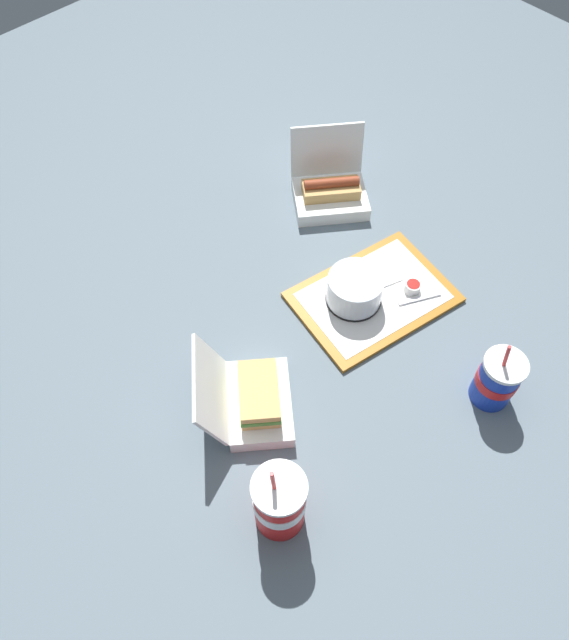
# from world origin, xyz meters

# --- Properties ---
(ground_plane) EXTENTS (3.20, 3.20, 0.00)m
(ground_plane) POSITION_xyz_m (0.00, 0.00, 0.00)
(ground_plane) COLOR slate
(food_tray) EXTENTS (0.41, 0.32, 0.01)m
(food_tray) POSITION_xyz_m (-0.21, 0.03, 0.01)
(food_tray) COLOR #A56619
(food_tray) RESTS_ON ground_plane
(cake_container) EXTENTS (0.14, 0.14, 0.08)m
(cake_container) POSITION_xyz_m (-0.17, 0.01, 0.05)
(cake_container) COLOR black
(cake_container) RESTS_ON food_tray
(ketchup_cup) EXTENTS (0.04, 0.04, 0.02)m
(ketchup_cup) POSITION_xyz_m (-0.30, 0.09, 0.03)
(ketchup_cup) COLOR white
(ketchup_cup) RESTS_ON food_tray
(napkin_stack) EXTENTS (0.13, 0.13, 0.00)m
(napkin_stack) POSITION_xyz_m (-0.27, -0.01, 0.02)
(napkin_stack) COLOR white
(napkin_stack) RESTS_ON food_tray
(plastic_fork) EXTENTS (0.10, 0.06, 0.00)m
(plastic_fork) POSITION_xyz_m (-0.29, 0.12, 0.02)
(plastic_fork) COLOR white
(plastic_fork) RESTS_ON food_tray
(clamshell_hotdog_back) EXTENTS (0.26, 0.26, 0.19)m
(clamshell_hotdog_back) POSITION_xyz_m (-0.37, -0.27, 0.04)
(clamshell_hotdog_back) COLOR white
(clamshell_hotdog_back) RESTS_ON ground_plane
(clamshell_sandwich_corner) EXTENTS (0.28, 0.28, 0.17)m
(clamshell_sandwich_corner) POSITION_xyz_m (0.19, 0.05, 0.04)
(clamshell_sandwich_corner) COLOR white
(clamshell_sandwich_corner) RESTS_ON ground_plane
(soda_cup_corner) EXTENTS (0.09, 0.09, 0.20)m
(soda_cup_corner) POSITION_xyz_m (-0.21, 0.39, 0.07)
(soda_cup_corner) COLOR #1938B7
(soda_cup_corner) RESTS_ON ground_plane
(soda_cup_right) EXTENTS (0.10, 0.10, 0.24)m
(soda_cup_right) POSITION_xyz_m (0.31, 0.26, 0.09)
(soda_cup_right) COLOR red
(soda_cup_right) RESTS_ON ground_plane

